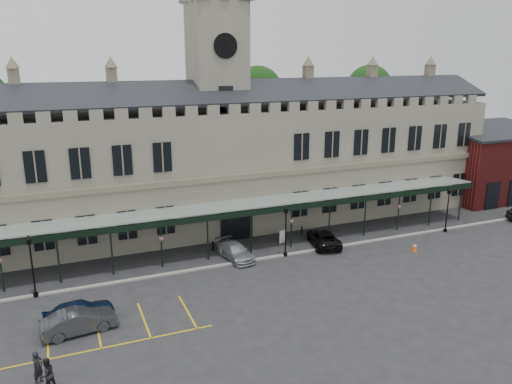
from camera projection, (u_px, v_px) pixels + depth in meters
name	position (u px, v px, depth m)	size (l,w,h in m)	color
ground	(285.00, 286.00, 38.40)	(140.00, 140.00, 0.00)	#242426
station_building	(219.00, 164.00, 50.88)	(60.00, 10.36, 17.30)	slate
clock_tower	(218.00, 98.00, 49.19)	(5.60, 5.60, 24.80)	slate
canopy	(250.00, 227.00, 44.42)	(50.00, 4.10, 4.30)	#8C9E93
brick_annex	(490.00, 165.00, 61.28)	(12.40, 8.36, 9.23)	#5C1615
kerb	(258.00, 259.00, 43.29)	(60.00, 0.40, 0.12)	gray
parking_markings	(98.00, 333.00, 31.95)	(16.00, 6.00, 0.01)	gold
tree_behind_mid	(258.00, 92.00, 60.23)	(6.00, 6.00, 16.00)	#332314
tree_behind_right	(369.00, 89.00, 66.06)	(6.00, 6.00, 16.00)	#332314
lamp_post_left	(31.00, 260.00, 35.96)	(0.46, 0.46, 4.85)	black
lamp_post_mid	(286.00, 226.00, 43.41)	(0.45, 0.45, 4.72)	black
lamp_post_right	(448.00, 205.00, 49.50)	(0.44, 0.44, 4.65)	black
traffic_cone	(415.00, 247.00, 45.18)	(0.49, 0.49, 0.78)	#FC5207
sign_board	(283.00, 237.00, 47.12)	(0.72, 0.23, 1.25)	black
bollard_left	(213.00, 246.00, 45.24)	(0.16, 0.16, 0.90)	black
bollard_right	(302.00, 231.00, 49.28)	(0.15, 0.15, 0.86)	black
car_left_a	(79.00, 311.00, 33.05)	(1.83, 4.54, 1.55)	#0C1A36
car_left_b	(79.00, 321.00, 31.84)	(1.63, 4.69, 1.54)	#323439
car_taxi	(235.00, 251.00, 43.45)	(1.90, 4.69, 1.36)	#96999E
car_van	(324.00, 238.00, 46.50)	(2.32, 5.03, 1.40)	black
person_a	(38.00, 368.00, 26.79)	(0.70, 0.46, 1.93)	black
person_b	(47.00, 374.00, 26.31)	(0.90, 0.70, 1.85)	black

